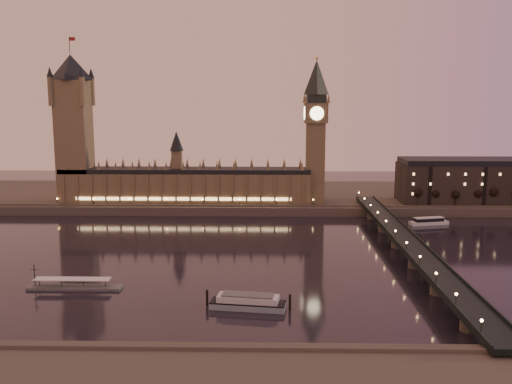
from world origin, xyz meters
TOP-DOWN VIEW (x-y plane):
  - ground at (0.00, 0.00)m, footprint 700.00×700.00m
  - far_embankment at (30.00, 165.00)m, footprint 560.00×130.00m
  - palace_of_westminster at (-40.12, 120.99)m, footprint 180.00×26.62m
  - victoria_tower at (-120.00, 121.00)m, footprint 31.68×31.68m
  - big_ben at (53.99, 120.99)m, footprint 17.68×17.68m
  - westminster_bridge at (91.61, 0.00)m, footprint 13.20×260.00m
  - city_block at (194.94, 130.93)m, footprint 155.00×45.00m
  - bare_tree_0 at (125.63, 109.00)m, footprint 6.05×6.05m
  - bare_tree_1 at (139.29, 109.00)m, footprint 6.05×6.05m
  - bare_tree_2 at (152.95, 109.00)m, footprint 6.05×6.05m
  - bare_tree_3 at (166.61, 109.00)m, footprint 6.05×6.05m
  - bare_tree_4 at (180.27, 109.00)m, footprint 6.05×6.05m
  - cruise_boat_b at (125.00, 77.14)m, footprint 26.56×12.29m
  - moored_barge at (12.20, -75.21)m, footprint 33.79×12.29m
  - pontoon_pier at (-63.85, -53.30)m, footprint 40.39×6.73m

SIDE VIEW (x-z plane):
  - ground at x=0.00m, z-range 0.00..0.00m
  - pontoon_pier at x=-63.85m, z-range -4.22..6.55m
  - cruise_boat_b at x=125.00m, z-range -0.28..4.47m
  - moored_barge at x=12.20m, z-range -0.49..5.76m
  - far_embankment at x=30.00m, z-range 0.00..6.00m
  - westminster_bridge at x=91.61m, z-range -2.13..13.17m
  - bare_tree_0 at x=125.63m, z-range 9.03..21.33m
  - bare_tree_1 at x=139.29m, z-range 9.03..21.33m
  - bare_tree_2 at x=152.95m, z-range 9.03..21.33m
  - bare_tree_3 at x=166.61m, z-range 9.03..21.33m
  - bare_tree_4 at x=180.27m, z-range 9.03..21.33m
  - palace_of_westminster at x=-40.12m, z-range -4.29..47.71m
  - city_block at x=194.94m, z-range 5.24..39.24m
  - big_ben at x=53.99m, z-range 11.95..115.95m
  - victoria_tower at x=-120.00m, z-range 6.79..124.79m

